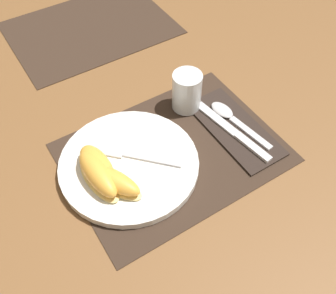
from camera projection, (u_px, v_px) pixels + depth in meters
name	position (u px, v px, depth m)	size (l,w,h in m)	color
ground_plane	(173.00, 153.00, 0.81)	(3.00, 3.00, 0.00)	brown
placemat	(173.00, 152.00, 0.81)	(0.43, 0.32, 0.00)	#38281E
placemat_far	(91.00, 28.00, 1.08)	(0.43, 0.32, 0.00)	#38281E
plate	(129.00, 164.00, 0.78)	(0.28, 0.28, 0.02)	white
juice_glass	(187.00, 93.00, 0.86)	(0.06, 0.06, 0.09)	silver
napkin	(235.00, 128.00, 0.85)	(0.10, 0.23, 0.00)	#2D231E
knife	(231.00, 130.00, 0.84)	(0.05, 0.23, 0.01)	silver
spoon	(229.00, 116.00, 0.86)	(0.05, 0.17, 0.01)	silver
fork	(127.00, 154.00, 0.78)	(0.15, 0.15, 0.00)	silver
citrus_wedge_0	(97.00, 167.00, 0.74)	(0.06, 0.12, 0.04)	#F4DB84
citrus_wedge_1	(98.00, 175.00, 0.73)	(0.06, 0.13, 0.04)	#F4DB84
citrus_wedge_2	(111.00, 180.00, 0.73)	(0.10, 0.14, 0.04)	#F4DB84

